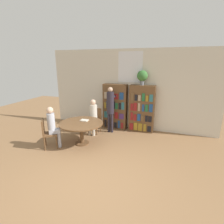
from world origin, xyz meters
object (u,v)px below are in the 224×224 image
(reading_table, at_px, (81,126))
(seated_reader_left, at_px, (93,115))
(librarian_standing, at_px, (110,106))
(chair_near_camera, at_px, (47,132))
(chair_left_side, at_px, (95,119))
(flower_vase, at_px, (142,76))
(bookshelf_right, at_px, (142,109))
(seated_reader_right, at_px, (53,125))
(bookshelf_left, at_px, (115,107))

(reading_table, xyz_separation_m, seated_reader_left, (0.01, 0.84, 0.12))
(seated_reader_left, xyz_separation_m, librarian_standing, (0.53, 0.37, 0.28))
(chair_near_camera, xyz_separation_m, chair_left_side, (0.85, 1.61, 0.00))
(flower_vase, height_order, seated_reader_left, flower_vase)
(chair_near_camera, height_order, librarian_standing, librarian_standing)
(bookshelf_right, height_order, chair_left_side, bookshelf_right)
(chair_near_camera, bearing_deg, bookshelf_right, 98.30)
(seated_reader_right, distance_m, librarian_standing, 2.11)
(seated_reader_left, bearing_deg, flower_vase, -149.64)
(librarian_standing, bearing_deg, bookshelf_right, 25.43)
(flower_vase, relative_size, seated_reader_right, 0.41)
(bookshelf_left, bearing_deg, reading_table, -108.07)
(bookshelf_right, xyz_separation_m, flower_vase, (-0.03, 0.00, 1.19))
(seated_reader_right, bearing_deg, bookshelf_right, 98.79)
(bookshelf_left, distance_m, chair_near_camera, 2.71)
(bookshelf_right, relative_size, librarian_standing, 1.03)
(chair_left_side, bearing_deg, librarian_standing, -158.99)
(reading_table, bearing_deg, bookshelf_right, 47.06)
(bookshelf_left, bearing_deg, flower_vase, 0.27)
(bookshelf_left, xyz_separation_m, chair_near_camera, (-1.39, -2.30, -0.35))
(bookshelf_right, distance_m, chair_near_camera, 3.36)
(flower_vase, xyz_separation_m, reading_table, (-1.56, -1.72, -1.44))
(bookshelf_right, bearing_deg, chair_left_side, -156.28)
(reading_table, bearing_deg, chair_left_side, 89.15)
(reading_table, bearing_deg, seated_reader_left, 89.15)
(reading_table, height_order, chair_left_side, chair_left_side)
(chair_left_side, bearing_deg, flower_vase, -154.84)
(bookshelf_left, height_order, chair_near_camera, bookshelf_left)
(reading_table, height_order, librarian_standing, librarian_standing)
(librarian_standing, bearing_deg, bookshelf_left, 87.97)
(bookshelf_right, xyz_separation_m, reading_table, (-1.59, -1.71, -0.25))
(bookshelf_left, height_order, bookshelf_right, same)
(librarian_standing, bearing_deg, chair_near_camera, -127.38)
(reading_table, bearing_deg, seated_reader_right, -144.85)
(bookshelf_right, bearing_deg, chair_near_camera, -136.55)
(librarian_standing, bearing_deg, chair_left_side, -159.84)
(bookshelf_left, height_order, librarian_standing, bookshelf_left)
(reading_table, relative_size, seated_reader_right, 1.07)
(seated_reader_right, bearing_deg, librarian_standing, 109.00)
(flower_vase, relative_size, chair_near_camera, 0.57)
(bookshelf_right, height_order, librarian_standing, bookshelf_right)
(chair_left_side, distance_m, seated_reader_right, 1.66)
(seated_reader_left, bearing_deg, chair_left_side, -90.00)
(bookshelf_right, height_order, reading_table, bookshelf_right)
(bookshelf_left, xyz_separation_m, chair_left_side, (-0.54, -0.69, -0.35))
(bookshelf_right, bearing_deg, librarian_standing, -154.57)
(bookshelf_left, height_order, flower_vase, flower_vase)
(chair_near_camera, bearing_deg, seated_reader_right, 90.00)
(librarian_standing, bearing_deg, seated_reader_right, -125.84)
(bookshelf_left, relative_size, seated_reader_right, 1.36)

